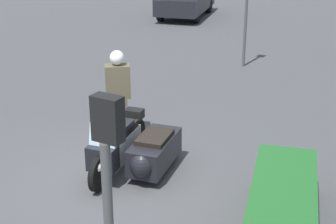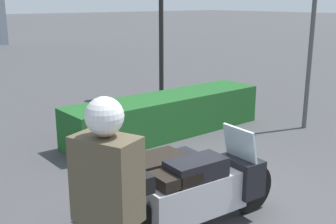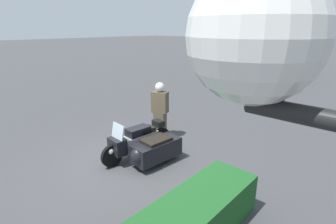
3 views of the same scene
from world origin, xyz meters
The scene contains 5 objects.
ground_plane centered at (0.00, 0.00, 0.00)m, with size 160.00×160.00×0.00m, color #424244.
police_motorcycle centered at (-0.45, 0.28, 0.46)m, with size 2.39×1.36×1.15m.
officer_rider centered at (-1.95, -0.60, 1.00)m, with size 0.48×0.59×1.90m.
traffic_light_far centered at (-7.92, 1.36, 2.25)m, with size 0.23×0.29×3.42m.
parked_car_background centered at (-15.33, -2.13, 0.80)m, with size 4.18×1.97×1.54m.
Camera 3 is at (4.00, 5.18, 3.59)m, focal length 28.00 mm.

